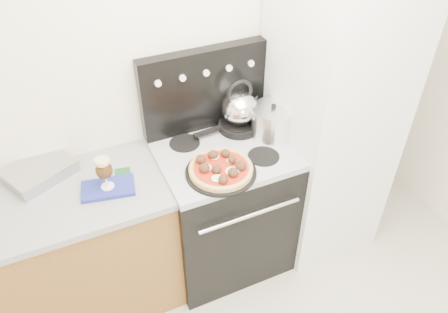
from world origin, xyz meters
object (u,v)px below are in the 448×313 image
oven_mitt (108,188)px  pizza_pan (221,172)px  tea_kettle (240,106)px  skillet (239,125)px  stock_pot (272,122)px  base_cabinet (44,265)px  fridge (328,119)px  beer_glass (105,173)px  pizza (221,168)px  stove_body (223,209)px

oven_mitt → pizza_pan: 0.59m
pizza_pan → tea_kettle: 0.46m
skillet → stock_pot: size_ratio=1.03×
skillet → tea_kettle: tea_kettle is taller
base_cabinet → skillet: bearing=5.8°
fridge → beer_glass: bearing=-179.5°
skillet → stock_pot: bearing=-42.3°
skillet → oven_mitt: bearing=-167.2°
base_cabinet → fridge: (1.80, -0.05, 0.52)m
fridge → pizza: 0.81m
pizza_pan → beer_glass: bearing=166.3°
oven_mitt → base_cabinet: bearing=171.8°
pizza_pan → stock_pot: size_ratio=1.58×
base_cabinet → beer_glass: bearing=-8.2°
base_cabinet → skillet: 1.38m
base_cabinet → beer_glass: beer_glass is taller
oven_mitt → beer_glass: beer_glass is taller
beer_glass → skillet: size_ratio=0.74×
pizza → skillet: bearing=50.9°
oven_mitt → tea_kettle: size_ratio=1.13×
beer_glass → skillet: 0.87m
stove_body → skillet: (0.17, 0.15, 0.50)m
oven_mitt → beer_glass: size_ratio=1.46×
tea_kettle → pizza_pan: bearing=-134.8°
fridge → tea_kettle: size_ratio=7.96×
pizza → skillet: 0.43m
stove_body → tea_kettle: tea_kettle is taller
tea_kettle → pizza: bearing=-134.8°
stove_body → beer_glass: (-0.67, -0.04, 0.58)m
tea_kettle → stock_pot: 0.22m
stock_pot → tea_kettle: bearing=137.7°
pizza_pan → pizza: 0.03m
skillet → pizza_pan: bearing=-129.1°
tea_kettle → stock_pot: (0.15, -0.14, -0.08)m
stove_body → pizza: pizza is taller
skillet → pizza: bearing=-129.1°
beer_glass → fridge: bearing=0.5°
tea_kettle → stove_body: bearing=-144.2°
tea_kettle → stock_pot: size_ratio=0.98×
fridge → beer_glass: 1.37m
fridge → pizza_pan: fridge is taller
stove_body → tea_kettle: 0.69m
stove_body → pizza: 0.55m
fridge → pizza: bearing=-169.1°
fridge → beer_glass: fridge is taller
base_cabinet → beer_glass: 0.73m
oven_mitt → skillet: size_ratio=1.08×
oven_mitt → stock_pot: 1.00m
fridge → tea_kettle: fridge is taller
stock_pot → pizza_pan: bearing=-154.9°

